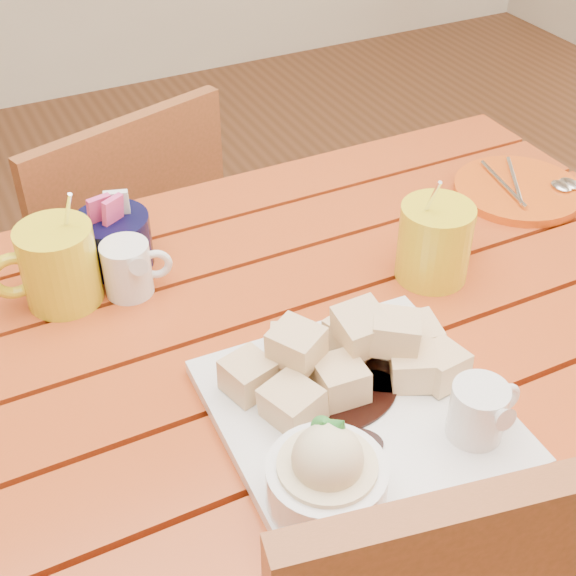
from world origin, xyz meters
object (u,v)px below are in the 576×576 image
coffee_mug_left (56,265)px  chair_far (116,273)px  table (281,412)px  orange_saucer (519,190)px  dessert_plate (355,411)px  coffee_mug_right (436,240)px

coffee_mug_left → chair_far: bearing=73.1°
coffee_mug_left → table: bearing=-42.1°
orange_saucer → dessert_plate: bearing=-147.0°
chair_far → table: bearing=77.2°
dessert_plate → coffee_mug_left: (-0.21, 0.36, 0.02)m
chair_far → coffee_mug_left: bearing=53.0°
orange_saucer → coffee_mug_right: bearing=-155.0°
table → dessert_plate: 0.21m
coffee_mug_left → coffee_mug_right: (0.45, -0.16, -0.00)m
dessert_plate → coffee_mug_left: bearing=120.9°
coffee_mug_right → dessert_plate: bearing=-157.1°
table → coffee_mug_left: coffee_mug_left is taller
table → coffee_mug_right: coffee_mug_right is taller
orange_saucer → chair_far: bearing=137.2°
coffee_mug_right → orange_saucer: 0.26m
table → chair_far: bearing=94.1°
orange_saucer → table: bearing=-162.4°
coffee_mug_left → orange_saucer: 0.69m
table → coffee_mug_right: bearing=9.8°
table → orange_saucer: 0.51m
dessert_plate → coffee_mug_right: bearing=39.9°
coffee_mug_right → chair_far: bearing=98.9°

